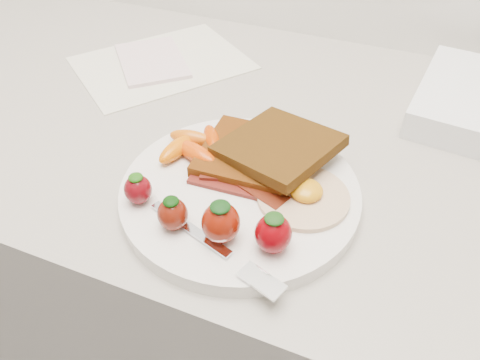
% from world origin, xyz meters
% --- Properties ---
extents(counter, '(2.00, 0.60, 0.90)m').
position_xyz_m(counter, '(0.00, 1.70, 0.45)').
color(counter, gray).
rests_on(counter, ground).
extents(plate, '(0.27, 0.27, 0.02)m').
position_xyz_m(plate, '(0.03, 1.56, 0.91)').
color(plate, white).
rests_on(plate, counter).
extents(toast_lower, '(0.12, 0.12, 0.01)m').
position_xyz_m(toast_lower, '(0.02, 1.61, 0.93)').
color(toast_lower, black).
rests_on(toast_lower, plate).
extents(toast_upper, '(0.15, 0.15, 0.03)m').
position_xyz_m(toast_upper, '(0.05, 1.62, 0.94)').
color(toast_upper, black).
rests_on(toast_upper, toast_lower).
extents(fried_egg, '(0.12, 0.12, 0.02)m').
position_xyz_m(fried_egg, '(0.10, 1.57, 0.92)').
color(fried_egg, silver).
rests_on(fried_egg, plate).
extents(bacon_strips, '(0.12, 0.07, 0.01)m').
position_xyz_m(bacon_strips, '(0.03, 1.56, 0.92)').
color(bacon_strips, '#4A0C0C').
rests_on(bacon_strips, plate).
extents(baby_carrots, '(0.08, 0.09, 0.02)m').
position_xyz_m(baby_carrots, '(-0.05, 1.59, 0.93)').
color(baby_carrots, '#CE5E0C').
rests_on(baby_carrots, plate).
extents(strawberries, '(0.19, 0.05, 0.05)m').
position_xyz_m(strawberries, '(0.03, 1.48, 0.94)').
color(strawberries, '#5D060D').
rests_on(strawberries, plate).
extents(fork, '(0.17, 0.07, 0.00)m').
position_xyz_m(fork, '(0.05, 1.46, 0.92)').
color(fork, silver).
rests_on(fork, plate).
extents(paper_sheet, '(0.32, 0.33, 0.00)m').
position_xyz_m(paper_sheet, '(-0.21, 1.80, 0.90)').
color(paper_sheet, silver).
rests_on(paper_sheet, counter).
extents(notepad, '(0.17, 0.18, 0.01)m').
position_xyz_m(notepad, '(-0.23, 1.80, 0.91)').
color(notepad, beige).
rests_on(notepad, paper_sheet).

